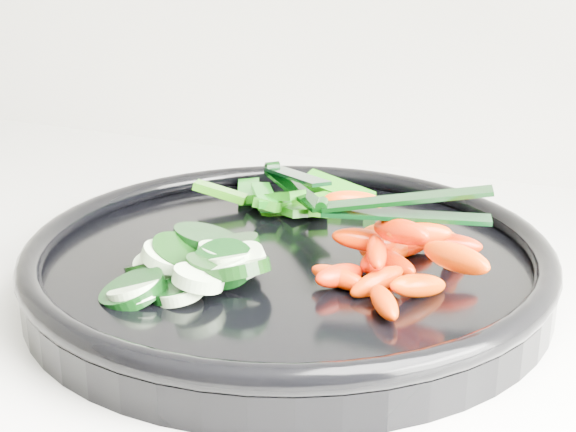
% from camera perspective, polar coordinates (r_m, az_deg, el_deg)
% --- Properties ---
extents(veggie_tray, '(0.40, 0.40, 0.04)m').
position_cam_1_polar(veggie_tray, '(0.58, 0.00, -3.25)').
color(veggie_tray, black).
rests_on(veggie_tray, counter).
extents(cucumber_pile, '(0.12, 0.14, 0.04)m').
position_cam_1_polar(cucumber_pile, '(0.54, -6.85, -3.39)').
color(cucumber_pile, black).
rests_on(cucumber_pile, veggie_tray).
extents(carrot_pile, '(0.14, 0.15, 0.05)m').
position_cam_1_polar(carrot_pile, '(0.54, 7.84, -2.51)').
color(carrot_pile, '#F31D00').
rests_on(carrot_pile, veggie_tray).
extents(pepper_pile, '(0.14, 0.08, 0.04)m').
position_cam_1_polar(pepper_pile, '(0.67, -0.24, 1.14)').
color(pepper_pile, '#0A700F').
rests_on(pepper_pile, veggie_tray).
extents(tong_carrot, '(0.11, 0.04, 0.02)m').
position_cam_1_polar(tong_carrot, '(0.53, 7.97, 0.63)').
color(tong_carrot, black).
rests_on(tong_carrot, carrot_pile).
extents(tong_pepper, '(0.09, 0.09, 0.02)m').
position_cam_1_polar(tong_pepper, '(0.66, 0.41, 2.49)').
color(tong_pepper, black).
rests_on(tong_pepper, pepper_pile).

